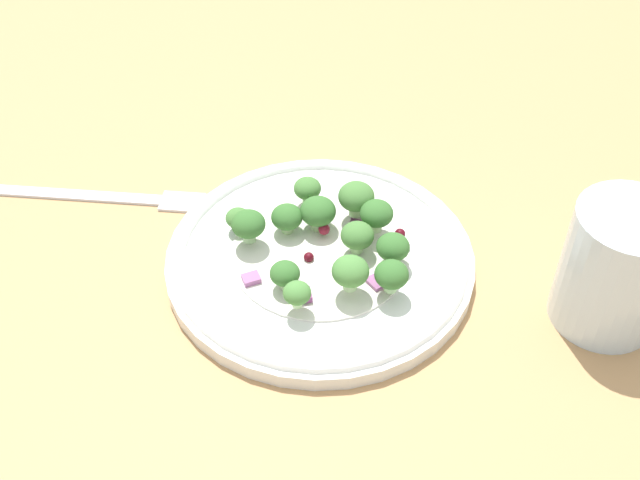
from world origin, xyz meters
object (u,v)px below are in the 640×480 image
plate (320,257)px  broccoli_floret_0 (299,294)px  broccoli_floret_2 (391,275)px  fork (109,196)px  water_glass (616,268)px  broccoli_floret_1 (350,272)px

plate → broccoli_floret_0: bearing=10.3°
broccoli_floret_2 → fork: bearing=-93.6°
plate → broccoli_floret_0: 6.54cm
fork → broccoli_floret_2: bearing=86.4°
fork → water_glass: (-3.96, 40.13, 4.52)cm
broccoli_floret_0 → broccoli_floret_1: bearing=140.1°
plate → broccoli_floret_1: size_ratio=8.68×
broccoli_floret_2 → water_glass: water_glass is taller
broccoli_floret_0 → broccoli_floret_1: size_ratio=0.74×
plate → water_glass: water_glass is taller
broccoli_floret_0 → water_glass: size_ratio=0.21×
broccoli_floret_1 → broccoli_floret_2: size_ratio=1.08×
water_glass → broccoli_floret_0: bearing=-63.2°
plate → water_glass: bearing=100.6°
broccoli_floret_1 → fork: broccoli_floret_1 is taller
broccoli_floret_0 → fork: 21.65cm
broccoli_floret_2 → water_glass: (-5.61, 14.25, 1.48)cm
plate → broccoli_floret_1: (2.92, 3.67, 2.71)cm
broccoli_floret_0 → fork: size_ratio=0.11×
water_glass → plate: bearing=-79.4°
broccoli_floret_1 → fork: (-2.81, -23.21, -3.32)cm
broccoli_floret_1 → water_glass: size_ratio=0.28×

